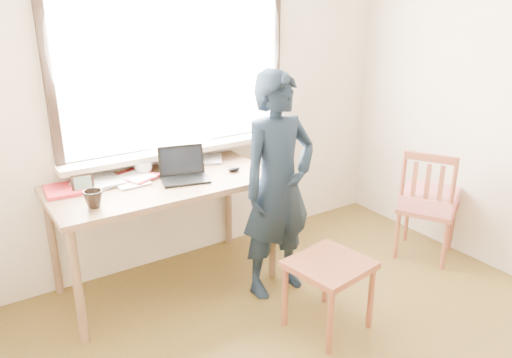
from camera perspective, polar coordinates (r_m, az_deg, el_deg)
room_shell at (r=2.38m, az=13.22°, el=10.41°), size 3.52×4.02×2.61m
desk at (r=3.53m, az=-10.58°, el=-1.52°), size 1.53×0.76×0.82m
laptop at (r=3.50m, az=-8.29°, el=0.86°), size 0.37×0.33×0.22m
mug_white at (r=3.64m, az=-12.75°, el=1.25°), size 0.16×0.16×0.10m
mug_dark at (r=3.15m, az=-18.08°, el=-2.19°), size 0.13×0.13×0.11m
mouse at (r=3.62m, az=-2.56°, el=1.14°), size 0.10×0.07×0.04m
desk_clutter at (r=3.55m, az=-17.65°, el=-0.25°), size 0.77×0.49×0.03m
book_a at (r=3.52m, az=-18.65°, el=-0.60°), size 0.24×0.31×0.03m
book_b at (r=3.89m, az=-6.55°, el=2.27°), size 0.27×0.30×0.02m
picture_frame at (r=3.43m, az=-19.20°, el=-0.50°), size 0.14×0.02×0.11m
work_chair at (r=3.20m, az=8.37°, el=-10.49°), size 0.52×0.50×0.47m
side_chair at (r=4.21m, az=19.11°, el=-2.38°), size 0.56×0.57×0.92m
person at (r=3.41m, az=2.55°, el=-0.86°), size 0.59×0.40×1.58m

